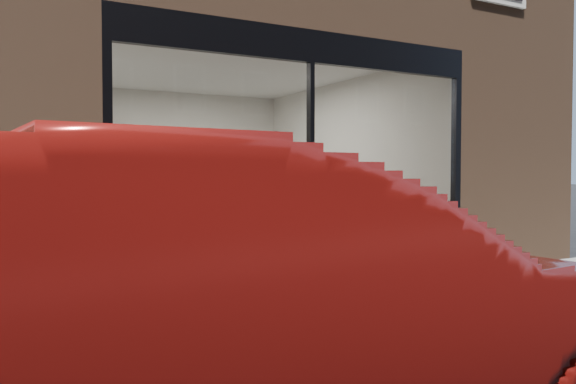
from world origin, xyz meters
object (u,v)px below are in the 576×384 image
banquette (295,265)px  cafe_chair_right (295,250)px  person (282,210)px  parked_car (198,345)px  cafe_table_right (320,217)px  cafe_table_left (197,224)px

banquette → cafe_chair_right: size_ratio=9.32×
banquette → person: person is taller
banquette → person: 0.76m
parked_car → cafe_table_right: bearing=-40.8°
banquette → cafe_table_right: size_ratio=5.86×
banquette → cafe_chair_right: (0.63, 1.15, 0.01)m
person → cafe_table_left: size_ratio=2.81×
person → parked_car: size_ratio=0.40×
cafe_table_left → cafe_chair_right: size_ratio=1.55×
person → cafe_table_right: person is taller
cafe_table_left → cafe_chair_right: (1.67, 0.24, -0.50)m
banquette → cafe_table_left: (-1.04, 0.91, 0.52)m
banquette → person: bearing=100.3°
banquette → cafe_chair_right: banquette is taller
person → cafe_table_right: 1.46m
person → cafe_table_left: 1.19m
cafe_table_left → parked_car: 5.57m
banquette → cafe_chair_right: bearing=61.2°
cafe_table_right → parked_car: parked_car is taller
person → cafe_table_left: (-0.99, 0.64, -0.19)m
cafe_table_left → parked_car: size_ratio=0.14×
cafe_table_right → parked_car: size_ratio=0.15×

